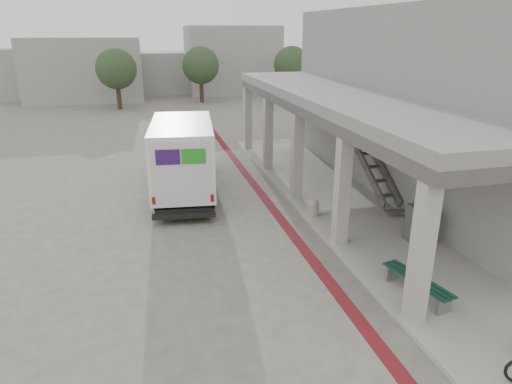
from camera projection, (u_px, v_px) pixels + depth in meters
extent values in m
plane|color=#625C54|center=(277.00, 261.00, 12.86)|extent=(120.00, 120.00, 0.00)
cube|color=maroon|center=(288.00, 229.00, 14.92)|extent=(0.35, 40.00, 0.01)
cube|color=#9E9A8D|center=(404.00, 244.00, 13.76)|extent=(4.40, 28.00, 0.12)
cube|color=gray|center=(428.00, 103.00, 17.48)|extent=(4.30, 17.00, 7.00)
cube|color=#524F4D|center=(337.00, 107.00, 16.62)|extent=(3.40, 16.90, 0.35)
cube|color=gray|center=(338.00, 97.00, 16.50)|extent=(3.40, 16.90, 0.35)
cube|color=gray|center=(85.00, 69.00, 41.13)|extent=(10.00, 6.00, 5.50)
cube|color=gray|center=(161.00, 72.00, 46.64)|extent=(8.00, 6.00, 4.00)
cube|color=gray|center=(232.00, 60.00, 46.01)|extent=(9.00, 6.00, 6.50)
cube|color=gray|center=(21.00, 74.00, 42.65)|extent=(7.00, 5.00, 4.50)
cylinder|color=#38281C|center=(119.00, 94.00, 36.86)|extent=(0.36, 0.36, 2.40)
sphere|color=#2B3E24|center=(116.00, 69.00, 36.19)|extent=(3.20, 3.20, 3.20)
cylinder|color=#38281C|center=(202.00, 89.00, 40.30)|extent=(0.36, 0.36, 2.40)
sphere|color=#2B3E24|center=(201.00, 65.00, 39.63)|extent=(3.20, 3.20, 3.20)
cylinder|color=#38281C|center=(291.00, 87.00, 41.23)|extent=(0.36, 0.36, 2.40)
sphere|color=#2B3E24|center=(292.00, 65.00, 40.56)|extent=(3.20, 3.20, 3.20)
cube|color=black|center=(185.00, 183.00, 18.24)|extent=(2.61, 6.56, 0.27)
cube|color=white|center=(183.00, 154.00, 16.99)|extent=(2.70, 4.96, 2.37)
cube|color=white|center=(184.00, 139.00, 19.98)|extent=(2.37, 1.97, 2.10)
cube|color=white|center=(185.00, 151.00, 21.13)|extent=(2.06, 0.77, 0.73)
cube|color=black|center=(184.00, 124.00, 20.49)|extent=(2.04, 0.66, 0.96)
cube|color=black|center=(184.00, 215.00, 15.19)|extent=(2.11, 0.46, 0.16)
cube|color=#341359|center=(153.00, 140.00, 17.31)|extent=(0.16, 1.27, 0.68)
cube|color=#269520|center=(150.00, 149.00, 16.04)|extent=(0.16, 1.27, 0.68)
cube|color=#341359|center=(168.00, 157.00, 14.52)|extent=(0.77, 0.11, 0.50)
cube|color=#269520|center=(194.00, 156.00, 14.62)|extent=(0.77, 0.11, 0.50)
cylinder|color=black|center=(164.00, 166.00, 20.31)|extent=(0.34, 0.84, 0.82)
cylinder|color=black|center=(207.00, 165.00, 20.56)|extent=(0.34, 0.84, 0.82)
cylinder|color=black|center=(158.00, 199.00, 16.40)|extent=(0.34, 0.84, 0.82)
cylinder|color=black|center=(211.00, 197.00, 16.64)|extent=(0.34, 0.84, 0.82)
cube|color=gray|center=(444.00, 305.00, 10.23)|extent=(0.43, 0.18, 0.42)
cube|color=gray|center=(393.00, 273.00, 11.61)|extent=(0.43, 0.18, 0.42)
cube|color=#133A2C|center=(413.00, 281.00, 10.78)|extent=(0.55, 1.95, 0.05)
cube|color=#133A2C|center=(418.00, 280.00, 10.84)|extent=(0.55, 1.95, 0.05)
cube|color=#133A2C|center=(422.00, 278.00, 10.91)|extent=(0.55, 1.95, 0.05)
cylinder|color=#9D9278|center=(313.00, 210.00, 15.67)|extent=(0.40, 0.40, 0.40)
sphere|color=#9D9278|center=(313.00, 204.00, 15.60)|extent=(0.40, 0.40, 0.40)
cube|color=slate|center=(418.00, 224.00, 13.59)|extent=(0.56, 0.72, 1.14)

